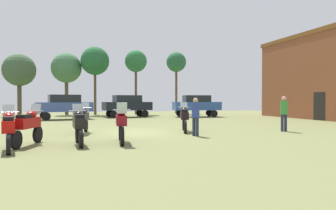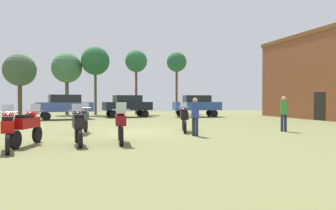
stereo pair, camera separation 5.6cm
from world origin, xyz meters
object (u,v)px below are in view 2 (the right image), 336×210
car_1 (197,104)px  tree_4 (136,62)px  motorcycle_5 (121,123)px  car_2 (127,104)px  person_1 (284,111)px  tree_6 (177,63)px  tree_3 (95,61)px  tree_2 (20,71)px  motorcycle_7 (27,125)px  motorcycle_3 (8,128)px  car_4 (65,105)px  person_3 (195,114)px  motorcycle_1 (184,117)px  tree_8 (67,68)px  motorcycle_4 (78,125)px  motorcycle_6 (83,118)px

car_1 → tree_4: tree_4 is taller
motorcycle_5 → car_2: size_ratio=0.50×
person_1 → tree_6: size_ratio=0.25×
tree_3 → tree_2: bearing=-178.5°
motorcycle_7 → person_1: (11.66, 1.62, 0.32)m
motorcycle_3 → car_4: (1.10, 15.79, 0.46)m
car_2 → person_3: bearing=174.0°
motorcycle_1 → motorcycle_3: (-7.21, -3.93, -0.01)m
car_2 → car_4: same height
person_1 → tree_3: bearing=-50.5°
tree_2 → car_4: bearing=-57.9°
motorcycle_3 → motorcycle_5: (3.63, 0.81, 0.03)m
motorcycle_7 → tree_6: bearing=78.4°
person_3 → tree_8: 23.11m
motorcycle_7 → tree_3: (3.53, 22.07, 4.94)m
motorcycle_3 → motorcycle_4: motorcycle_4 is taller
person_3 → tree_3: size_ratio=0.23×
tree_8 → motorcycle_3: bearing=-92.5°
motorcycle_1 → motorcycle_6: bearing=-169.6°
tree_3 → motorcycle_6: bearing=-94.9°
motorcycle_6 → car_4: size_ratio=0.49×
tree_4 → tree_8: tree_4 is taller
car_4 → car_1: bearing=-98.8°
tree_3 → tree_8: size_ratio=1.10×
motorcycle_3 → motorcycle_5: motorcycle_5 is taller
motorcycle_7 → car_1: (12.35, 15.24, 0.46)m
person_3 → tree_3: tree_3 is taller
motorcycle_3 → motorcycle_5: 3.72m
motorcycle_3 → tree_8: tree_8 is taller
person_1 → motorcycle_4: bearing=29.1°
car_2 → tree_6: (6.66, 5.99, 4.69)m
motorcycle_6 → motorcycle_7: 3.92m
motorcycle_5 → person_3: person_3 is taller
motorcycle_6 → tree_2: tree_2 is taller
person_1 → tree_4: (-3.81, 20.18, 4.68)m
tree_2 → tree_8: tree_8 is taller
motorcycle_6 → car_2: (4.16, 13.17, 0.45)m
motorcycle_1 → car_4: size_ratio=0.47×
motorcycle_5 → person_1: person_1 is taller
car_1 → tree_3: bearing=58.7°
motorcycle_5 → tree_4: tree_4 is taller
motorcycle_1 → person_3: (-0.14, -1.87, 0.25)m
motorcycle_5 → motorcycle_6: bearing=-65.1°
motorcycle_1 → motorcycle_3: 8.22m
motorcycle_7 → tree_2: tree_2 is taller
car_2 → motorcycle_5: bearing=162.2°
motorcycle_7 → car_1: car_1 is taller
tree_2 → tree_4: 11.70m
tree_6 → car_2: bearing=-138.0°
motorcycle_1 → tree_2: bearing=135.7°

